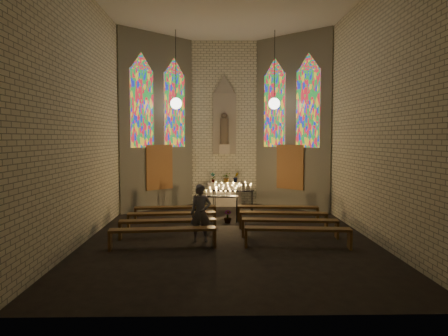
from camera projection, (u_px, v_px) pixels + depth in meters
The scene contains 18 objects.
floor at pixel (228, 234), 13.05m from camera, with size 12.00×12.00×0.00m, color black.
room at pixel (226, 115), 16.16m from camera, with size 8.22×12.43×7.00m.
altar at pixel (225, 194), 18.45m from camera, with size 1.40×0.60×1.00m, color #C2B49E.
flower_vase_left at pixel (213, 177), 18.39m from camera, with size 0.22×0.15×0.42m, color #4C723F.
flower_vase_center at pixel (227, 178), 18.36m from camera, with size 0.37×0.32×0.41m, color #4C723F.
flower_vase_right at pixel (236, 177), 18.46m from camera, with size 0.23×0.19×0.42m, color #4C723F.
aisle_flower_pot at pixel (228, 217), 14.72m from camera, with size 0.24×0.24×0.43m, color #4C723F.
votive_stand_left at pixel (216, 194), 14.99m from camera, with size 1.55×0.54×1.11m.
votive_stand_right at pixel (233, 188), 16.43m from camera, with size 1.59×0.73×1.14m.
pew_left_0 at pixel (175, 209), 14.94m from camera, with size 2.79×0.66×0.53m.
pew_right_0 at pixel (278, 209), 15.01m from camera, with size 2.79×0.66×0.53m.
pew_left_1 at pixel (172, 216), 13.74m from camera, with size 2.79×0.66×0.53m.
pew_right_1 at pixel (283, 215), 13.81m from camera, with size 2.79×0.66×0.53m.
pew_left_2 at pixel (168, 223), 12.55m from camera, with size 2.79×0.66×0.53m.
pew_right_2 at pixel (290, 223), 12.62m from camera, with size 2.79×0.66×0.53m.
pew_left_3 at pixel (163, 232), 11.35m from camera, with size 2.79×0.66×0.53m.
pew_right_3 at pixel (297, 231), 11.42m from camera, with size 2.79×0.66×0.53m.
visitor at pixel (201, 213), 12.08m from camera, with size 0.58×0.38×1.59m, color #52525D.
Camera 1 is at (-0.40, -12.88, 2.89)m, focal length 35.00 mm.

